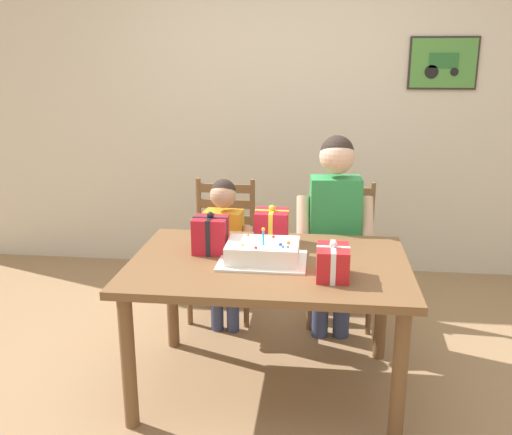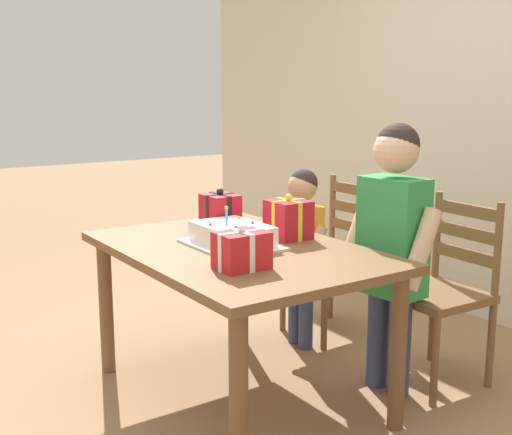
{
  "view_description": "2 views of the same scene",
  "coord_description": "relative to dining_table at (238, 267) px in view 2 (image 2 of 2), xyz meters",
  "views": [
    {
      "loc": [
        0.25,
        -2.69,
        1.73
      ],
      "look_at": [
        -0.08,
        0.08,
        0.94
      ],
      "focal_mm": 39.68,
      "sensor_mm": 36.0,
      "label": 1
    },
    {
      "loc": [
        2.45,
        -1.57,
        1.44
      ],
      "look_at": [
        -0.12,
        0.18,
        0.83
      ],
      "focal_mm": 46.22,
      "sensor_mm": 36.0,
      "label": 2
    }
  ],
  "objects": [
    {
      "name": "gift_box_red_large",
      "position": [
        -0.01,
        0.29,
        0.19
      ],
      "size": [
        0.19,
        0.18,
        0.22
      ],
      "color": "red",
      "rests_on": "dining_table"
    },
    {
      "name": "gift_box_beside_cake",
      "position": [
        0.32,
        -0.18,
        0.17
      ],
      "size": [
        0.15,
        0.21,
        0.19
      ],
      "color": "red",
      "rests_on": "dining_table"
    },
    {
      "name": "back_wall",
      "position": [
        0.0,
        1.9,
        0.66
      ],
      "size": [
        6.4,
        0.11,
        2.6
      ],
      "color": "beige",
      "rests_on": "ground"
    },
    {
      "name": "chair_right",
      "position": [
        0.41,
        0.93,
        -0.17
      ],
      "size": [
        0.44,
        0.44,
        0.92
      ],
      "color": "brown",
      "rests_on": "ground"
    },
    {
      "name": "child_older",
      "position": [
        0.34,
        0.64,
        0.15
      ],
      "size": [
        0.48,
        0.28,
        1.29
      ],
      "color": "#38426B",
      "rests_on": "ground"
    },
    {
      "name": "ground_plane",
      "position": [
        0.0,
        0.0,
        -0.64
      ],
      "size": [
        20.0,
        20.0,
        0.0
      ],
      "primitive_type": "plane",
      "color": "#997551"
    },
    {
      "name": "dining_table",
      "position": [
        0.0,
        0.0,
        0.0
      ],
      "size": [
        1.41,
        0.96,
        0.73
      ],
      "color": "brown",
      "rests_on": "ground"
    },
    {
      "name": "child_younger",
      "position": [
        -0.34,
        0.64,
        -0.03
      ],
      "size": [
        0.37,
        0.22,
        1.01
      ],
      "color": "#38426B",
      "rests_on": "ground"
    },
    {
      "name": "chair_left",
      "position": [
        -0.4,
        0.93,
        -0.17
      ],
      "size": [
        0.43,
        0.43,
        0.92
      ],
      "color": "brown",
      "rests_on": "ground"
    },
    {
      "name": "birthday_cake",
      "position": [
        -0.03,
        -0.01,
        0.14
      ],
      "size": [
        0.44,
        0.34,
        0.19
      ],
      "color": "white",
      "rests_on": "dining_table"
    },
    {
      "name": "gift_box_corner_small",
      "position": [
        -0.32,
        0.1,
        0.19
      ],
      "size": [
        0.18,
        0.15,
        0.23
      ],
      "color": "red",
      "rests_on": "dining_table"
    }
  ]
}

